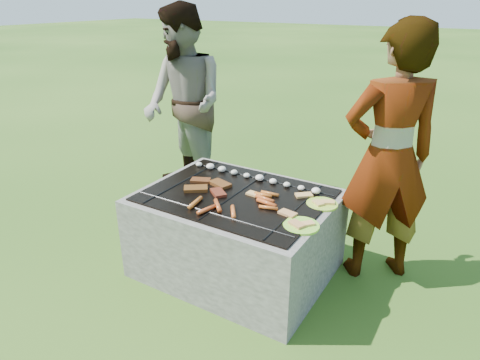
% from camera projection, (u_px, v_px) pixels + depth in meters
% --- Properties ---
extents(lawn, '(60.00, 60.00, 0.00)m').
position_uv_depth(lawn, '(237.00, 268.00, 3.19)').
color(lawn, '#224711').
rests_on(lawn, ground).
extents(fire_pit, '(1.30, 1.00, 0.62)m').
position_uv_depth(fire_pit, '(236.00, 236.00, 3.08)').
color(fire_pit, '#9E988C').
rests_on(fire_pit, ground).
extents(mushrooms, '(1.06, 0.06, 0.04)m').
position_uv_depth(mushrooms, '(252.00, 176.00, 3.19)').
color(mushrooms, '#EBE4C7').
rests_on(mushrooms, fire_pit).
extents(pork_slabs, '(0.39, 0.31, 0.02)m').
position_uv_depth(pork_slabs, '(208.00, 186.00, 3.04)').
color(pork_slabs, brown).
rests_on(pork_slabs, fire_pit).
extents(sausages, '(0.53, 0.51, 0.03)m').
position_uv_depth(sausages, '(238.00, 204.00, 2.78)').
color(sausages, orange).
rests_on(sausages, fire_pit).
extents(bread_on_grate, '(0.43, 0.40, 0.02)m').
position_uv_depth(bread_on_grate, '(284.00, 201.00, 2.83)').
color(bread_on_grate, '#EDAE79').
rests_on(bread_on_grate, fire_pit).
extents(plate_far, '(0.23, 0.23, 0.03)m').
position_uv_depth(plate_far, '(322.00, 204.00, 2.82)').
color(plate_far, '#FAF63B').
rests_on(plate_far, fire_pit).
extents(plate_near, '(0.29, 0.29, 0.03)m').
position_uv_depth(plate_near, '(301.00, 225.00, 2.55)').
color(plate_near, '#D0DE35').
rests_on(plate_near, fire_pit).
extents(cook, '(0.77, 0.73, 1.77)m').
position_uv_depth(cook, '(389.00, 158.00, 2.82)').
color(cook, gray).
rests_on(cook, ground).
extents(bystander, '(1.10, 1.01, 1.84)m').
position_uv_depth(bystander, '(184.00, 105.00, 4.07)').
color(bystander, gray).
rests_on(bystander, ground).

